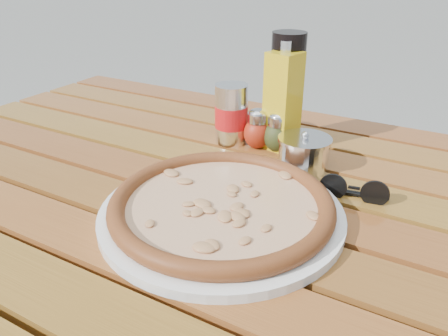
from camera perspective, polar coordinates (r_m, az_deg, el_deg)
The scene contains 10 objects.
table at distance 0.77m, azimuth -0.74°, elevation -7.69°, with size 1.40×0.90×0.75m.
plate at distance 0.65m, azimuth -0.33°, elevation -5.91°, with size 0.36×0.36×0.01m, color silver.
pizza at distance 0.64m, azimuth -0.33°, elevation -4.73°, with size 0.40×0.40×0.03m.
pepper_shaker at distance 0.87m, azimuth 4.37°, elevation 5.06°, with size 0.07×0.07×0.08m.
oregano_shaker at distance 0.86m, azimuth 7.01°, elevation 4.63°, with size 0.07×0.07×0.08m.
dark_bottle at distance 0.88m, azimuth 8.13°, elevation 10.10°, with size 0.07×0.07×0.22m, color black.
soda_can at distance 0.89m, azimuth 0.97°, elevation 7.00°, with size 0.07×0.07×0.12m.
olive_oil_cruet at distance 0.85m, azimuth 7.66°, elevation 8.63°, with size 0.07×0.07×0.21m.
parmesan_tin at distance 0.80m, azimuth 10.38°, elevation 2.00°, with size 0.12×0.12×0.07m.
sunglasses at distance 0.72m, azimuth 16.58°, elevation -2.84°, with size 0.11×0.04×0.04m.
Camera 1 is at (0.32, -0.55, 1.11)m, focal length 35.00 mm.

